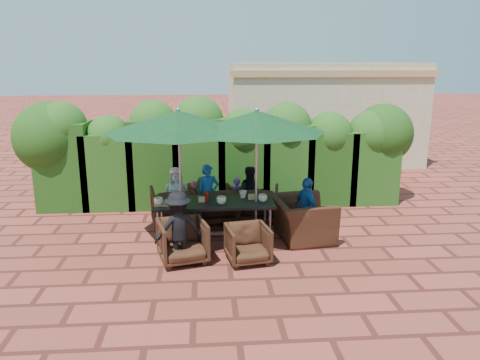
{
  "coord_description": "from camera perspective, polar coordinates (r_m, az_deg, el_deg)",
  "views": [
    {
      "loc": [
        -0.36,
        -8.2,
        3.24
      ],
      "look_at": [
        0.29,
        0.4,
        1.05
      ],
      "focal_mm": 35.0,
      "sensor_mm": 36.0,
      "label": 1
    }
  ],
  "objects": [
    {
      "name": "cup_d",
      "position": [
        8.78,
        0.36,
        -1.76
      ],
      "size": [
        0.15,
        0.15,
        0.14
      ],
      "primitive_type": "imported",
      "color": "beige",
      "rests_on": "dining_table"
    },
    {
      "name": "adult_far_left",
      "position": [
        9.67,
        -7.76,
        -1.84
      ],
      "size": [
        0.59,
        0.36,
        1.17
      ],
      "primitive_type": "imported",
      "rotation": [
        0.0,
        0.0,
        0.03
      ],
      "color": "silver",
      "rests_on": "ground"
    },
    {
      "name": "cup_b",
      "position": [
        8.65,
        -7.1,
        -2.16
      ],
      "size": [
        0.14,
        0.14,
        0.13
      ],
      "primitive_type": "imported",
      "color": "beige",
      "rests_on": "dining_table"
    },
    {
      "name": "serving_tray",
      "position": [
        8.48,
        -9.21,
        -2.95
      ],
      "size": [
        0.35,
        0.25,
        0.02
      ],
      "primitive_type": "cube",
      "color": "#946747",
      "rests_on": "dining_table"
    },
    {
      "name": "cup_e",
      "position": [
        8.57,
        2.79,
        -2.21
      ],
      "size": [
        0.17,
        0.17,
        0.13
      ],
      "primitive_type": "imported",
      "color": "beige",
      "rests_on": "dining_table"
    },
    {
      "name": "chair_end_right",
      "position": [
        8.8,
        7.6,
        -3.92
      ],
      "size": [
        0.91,
        1.27,
        1.03
      ],
      "primitive_type": "imported",
      "rotation": [
        0.0,
        0.0,
        1.69
      ],
      "color": "black",
      "rests_on": "ground"
    },
    {
      "name": "cup_c",
      "position": [
        8.42,
        -2.29,
        -2.47
      ],
      "size": [
        0.17,
        0.17,
        0.14
      ],
      "primitive_type": "imported",
      "color": "beige",
      "rests_on": "dining_table"
    },
    {
      "name": "sauce_bottle",
      "position": [
        8.7,
        -3.95,
        -1.83
      ],
      "size": [
        0.04,
        0.04,
        0.17
      ],
      "primitive_type": "cylinder",
      "color": "#4C230C",
      "rests_on": "dining_table"
    },
    {
      "name": "pedestrian_b",
      "position": [
        13.14,
        9.15,
        3.36
      ],
      "size": [
        0.88,
        0.69,
        1.61
      ],
      "primitive_type": "imported",
      "rotation": [
        0.0,
        0.0,
        3.46
      ],
      "color": "#D44B65",
      "rests_on": "ground"
    },
    {
      "name": "pedestrian_c",
      "position": [
        13.32,
        10.92,
        3.48
      ],
      "size": [
        1.02,
        1.11,
        1.62
      ],
      "primitive_type": "imported",
      "rotation": [
        0.0,
        0.0,
        2.24
      ],
      "color": "#95969E",
      "rests_on": "ground"
    },
    {
      "name": "chair_far_mid",
      "position": [
        9.67,
        -3.19,
        -2.79
      ],
      "size": [
        0.93,
        0.89,
        0.82
      ],
      "primitive_type": "imported",
      "rotation": [
        0.0,
        0.0,
        3.35
      ],
      "color": "black",
      "rests_on": "ground"
    },
    {
      "name": "child_left",
      "position": [
        9.66,
        -5.54,
        -2.68
      ],
      "size": [
        0.37,
        0.33,
        0.88
      ],
      "primitive_type": "imported",
      "rotation": [
        0.0,
        0.0,
        0.25
      ],
      "color": "#D44B65",
      "rests_on": "ground"
    },
    {
      "name": "ground",
      "position": [
        8.83,
        -1.69,
        -7.3
      ],
      "size": [
        80.0,
        80.0,
        0.0
      ],
      "primitive_type": "plane",
      "color": "brown",
      "rests_on": "ground"
    },
    {
      "name": "child_right",
      "position": [
        9.81,
        -0.39,
        -2.28
      ],
      "size": [
        0.4,
        0.37,
        0.9
      ],
      "primitive_type": "imported",
      "rotation": [
        0.0,
        0.0,
        -0.42
      ],
      "color": "purple",
      "rests_on": "ground"
    },
    {
      "name": "adult_end_right",
      "position": [
        8.76,
        8.12,
        -3.49
      ],
      "size": [
        0.56,
        0.77,
        1.18
      ],
      "primitive_type": "imported",
      "rotation": [
        0.0,
        0.0,
        1.92
      ],
      "color": "#1C529D",
      "rests_on": "ground"
    },
    {
      "name": "umbrella_left",
      "position": [
        8.36,
        -7.5,
        7.07
      ],
      "size": [
        2.64,
        2.64,
        2.46
      ],
      "color": "gray",
      "rests_on": "ground"
    },
    {
      "name": "pedestrian_a",
      "position": [
        12.85,
        4.31,
        3.53
      ],
      "size": [
        1.71,
        1.08,
        1.72
      ],
      "primitive_type": "imported",
      "rotation": [
        0.0,
        0.0,
        2.8
      ],
      "color": "#268C3E",
      "rests_on": "ground"
    },
    {
      "name": "number_block_left",
      "position": [
        8.56,
        -4.7,
        -2.36
      ],
      "size": [
        0.12,
        0.06,
        0.1
      ],
      "primitive_type": "cube",
      "color": "tan",
      "rests_on": "dining_table"
    },
    {
      "name": "cup_a",
      "position": [
        8.5,
        -9.92,
        -2.54
      ],
      "size": [
        0.17,
        0.17,
        0.13
      ],
      "primitive_type": "imported",
      "color": "beige",
      "rests_on": "dining_table"
    },
    {
      "name": "building",
      "position": [
        15.76,
        9.96,
        8.08
      ],
      "size": [
        6.2,
        3.08,
        3.2
      ],
      "color": "beige",
      "rests_on": "ground"
    },
    {
      "name": "chair_far_right",
      "position": [
        9.77,
        2.3,
        -2.64
      ],
      "size": [
        0.91,
        0.87,
        0.81
      ],
      "primitive_type": "imported",
      "rotation": [
        0.0,
        0.0,
        2.96
      ],
      "color": "black",
      "rests_on": "ground"
    },
    {
      "name": "number_block_right",
      "position": [
        8.7,
        1.4,
        -2.06
      ],
      "size": [
        0.12,
        0.06,
        0.1
      ],
      "primitive_type": "cube",
      "color": "tan",
      "rests_on": "dining_table"
    },
    {
      "name": "dining_table",
      "position": [
        8.63,
        -3.17,
        -3.07
      ],
      "size": [
        2.19,
        0.9,
        0.75
      ],
      "color": "black",
      "rests_on": "ground"
    },
    {
      "name": "adult_near_left",
      "position": [
        7.7,
        -7.51,
        -5.82
      ],
      "size": [
        0.86,
        0.59,
        1.23
      ],
      "primitive_type": "imported",
      "rotation": [
        0.0,
        0.0,
        3.46
      ],
      "color": "black",
      "rests_on": "ground"
    },
    {
      "name": "adult_far_right",
      "position": [
        9.61,
        1.4,
        -1.79
      ],
      "size": [
        0.62,
        0.46,
        1.17
      ],
      "primitive_type": "imported",
      "rotation": [
        0.0,
        0.0,
        0.22
      ],
      "color": "black",
      "rests_on": "ground"
    },
    {
      "name": "adult_far_mid",
      "position": [
        9.55,
        -3.88,
        -1.74
      ],
      "size": [
        0.51,
        0.44,
        1.23
      ],
      "primitive_type": "imported",
      "rotation": [
        0.0,
        0.0,
        0.2
      ],
      "color": "#1C529D",
      "rests_on": "ground"
    },
    {
      "name": "chair_far_left",
      "position": [
        9.56,
        -8.19,
        -2.99
      ],
      "size": [
        0.97,
        0.93,
        0.86
      ],
      "primitive_type": "imported",
      "rotation": [
        0.0,
        0.0,
        3.32
      ],
      "color": "black",
      "rests_on": "ground"
    },
    {
      "name": "chair_near_left",
      "position": [
        7.85,
        -7.01,
        -7.17
      ],
      "size": [
        0.91,
        0.88,
        0.78
      ],
      "primitive_type": "imported",
      "rotation": [
        0.0,
        0.0,
        0.26
      ],
      "color": "black",
      "rests_on": "ground"
    },
    {
      "name": "ketchup_bottle",
      "position": [
        8.59,
        -4.03,
        -2.06
      ],
      "size": [
        0.04,
        0.04,
        0.17
      ],
      "primitive_type": "cylinder",
      "color": "#B20C0A",
      "rests_on": "dining_table"
    },
    {
      "name": "hedge_wall",
      "position": [
        10.7,
        -3.09,
        3.89
      ],
      "size": [
        9.1,
        1.6,
        2.5
      ],
      "color": "#1D3E10",
      "rests_on": "ground"
    },
    {
      "name": "chair_near_right",
      "position": [
        7.78,
        0.98,
        -7.59
      ],
      "size": [
        0.77,
        0.74,
        0.69
      ],
      "primitive_type": "imported",
      "rotation": [
        0.0,
        0.0,
        0.18
      ],
      "color": "black",
      "rests_on": "ground"
    },
    {
      "name": "umbrella_right",
      "position": [
        8.28,
        2.05,
        7.11
      ],
      "size": [
        2.46,
        2.46,
        2.46
      ],
      "color": "gray",
      "rests_on": "ground"
    }
  ]
}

